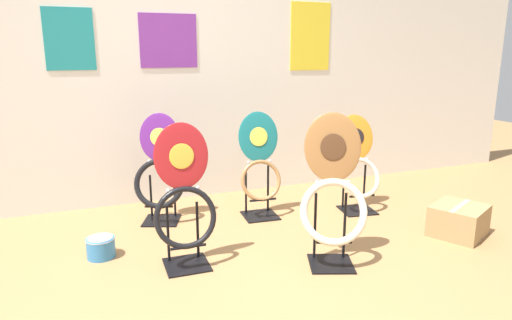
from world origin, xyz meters
The scene contains 9 objects.
ground_plane centered at (0.00, 0.00, 0.00)m, with size 14.00×14.00×0.00m, color #A37547.
wall_back centered at (0.00, 2.11, 1.30)m, with size 8.00×0.07×2.60m.
toilet_seat_display_woodgrain centered at (0.73, 0.37, 0.47)m, with size 0.47×0.41×0.98m.
toilet_seat_display_crimson_swirl centered at (-0.16, 0.69, 0.42)m, with size 0.40×0.29×0.93m.
toilet_seat_display_purple_note centered at (-0.17, 1.54, 0.38)m, with size 0.44×0.36×0.88m.
toilet_seat_display_orange_sun centered at (1.46, 1.19, 0.39)m, with size 0.38×0.37×0.82m.
toilet_seat_display_teal_sax centered at (0.62, 1.36, 0.41)m, with size 0.35×0.30×0.87m.
paint_can centered at (-0.67, 1.02, 0.08)m, with size 0.19×0.19×0.14m.
storage_box centered at (1.87, 0.44, 0.11)m, with size 0.50×0.48×0.23m.
Camera 1 is at (-0.73, -2.01, 1.36)m, focal length 32.00 mm.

